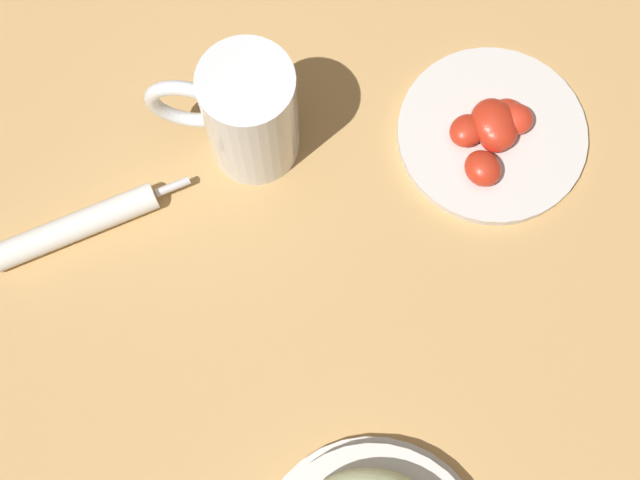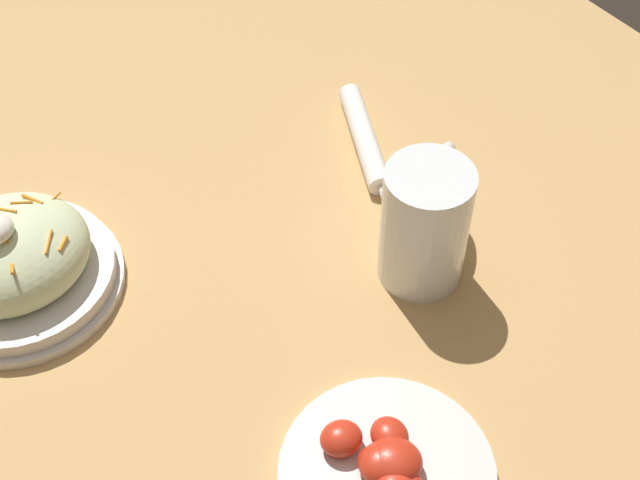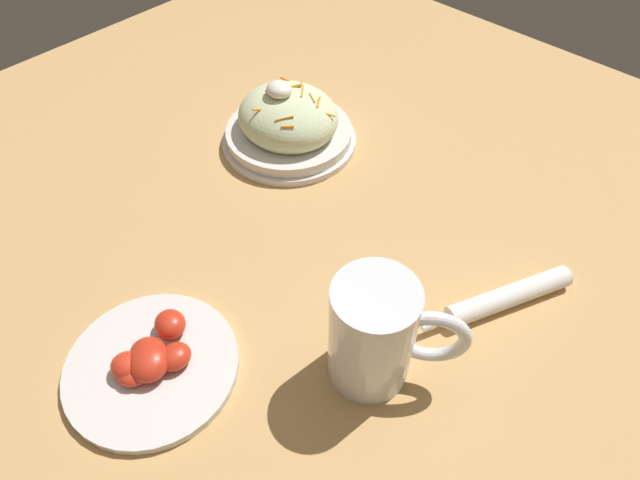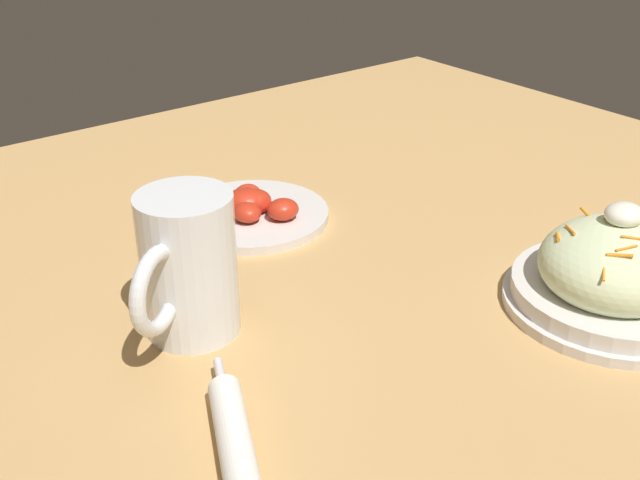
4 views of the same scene
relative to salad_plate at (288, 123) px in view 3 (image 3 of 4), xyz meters
The scene contains 5 objects.
ground_plane 0.21m from the salad_plate, 139.80° to the left, with size 1.43×1.43×0.00m, color tan.
salad_plate is the anchor object (origin of this frame).
beer_mug 0.43m from the salad_plate, 147.72° to the left, with size 0.13×0.11×0.14m.
napkin_roll 0.43m from the salad_plate, behind, with size 0.10×0.20×0.03m.
tomato_plate 0.43m from the salad_plate, 114.20° to the left, with size 0.20×0.20×0.04m.
Camera 3 is at (-0.37, 0.36, 0.57)m, focal length 31.12 mm.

